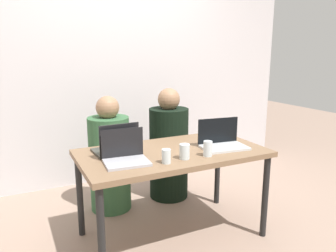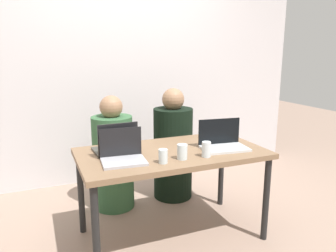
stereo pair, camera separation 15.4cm
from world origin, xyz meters
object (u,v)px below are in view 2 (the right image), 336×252
Objects in this scene: laptop_front_left at (123,154)px; water_glass_center at (182,153)px; water_glass_right at (206,150)px; laptop_front_right at (223,142)px; person_on_left at (113,159)px; person_on_right at (173,150)px; water_glass_left at (163,157)px; laptop_back_left at (115,146)px.

laptop_front_left is 2.94× the size of water_glass_center.
laptop_front_right is at bearing 32.02° from water_glass_right.
person_on_left is 0.61m from person_on_right.
person_on_left is 1.09m from laptop_front_right.
water_glass_right is at bearing -141.30° from laptop_front_right.
water_glass_left is 0.16m from water_glass_center.
water_glass_left is (-0.47, -0.92, 0.26)m from person_on_right.
water_glass_right is 0.34m from water_glass_left.
laptop_front_right reaches higher than water_glass_right.
water_glass_right is at bearing -8.16° from laptop_front_left.
water_glass_right is (-0.13, -0.91, 0.27)m from person_on_right.
laptop_front_left is at bearing -173.00° from laptop_front_right.
laptop_front_left is (-0.10, -0.78, 0.29)m from person_on_left.
laptop_front_right is (0.71, -0.77, 0.29)m from person_on_left.
water_glass_center is at bearing 111.04° from person_on_left.
laptop_back_left is at bearing 140.79° from water_glass_center.
person_on_left is at bearing -7.09° from person_on_right.
person_on_right is 9.93× the size of water_glass_right.
person_on_right is at bearing 103.54° from laptop_front_right.
laptop_front_left is 0.42m from water_glass_center.
laptop_back_left is at bearing 31.26° from person_on_right.
person_on_left reaches higher than water_glass_center.
water_glass_right is at bearing 1.43° from water_glass_left.
person_on_right is at bearing -177.29° from person_on_left.
laptop_front_left is 0.28m from water_glass_left.
water_glass_right is 1.15× the size of water_glass_left.
water_glass_right is 0.18m from water_glass_center.
person_on_left is at bearing 98.64° from water_glass_left.
laptop_front_right reaches higher than laptop_front_left.
water_glass_center is at bearing -156.60° from laptop_front_right.
laptop_front_right is 3.82× the size of water_glass_left.
water_glass_center is (-0.18, 0.02, -0.00)m from water_glass_right.
water_glass_center reaches higher than water_glass_left.
water_glass_left is 0.91× the size of water_glass_center.
person_on_right is 1.09m from laptop_front_left.
water_glass_center is (0.40, -0.12, -0.00)m from laptop_front_left.
person_on_left reaches higher than laptop_front_left.
person_on_right is 0.82m from laptop_front_right.
water_glass_right is 1.04× the size of water_glass_center.
laptop_front_left is 0.84× the size of laptop_front_right.
person_on_left is 0.96× the size of person_on_right.
person_on_left is 2.87× the size of laptop_front_right.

